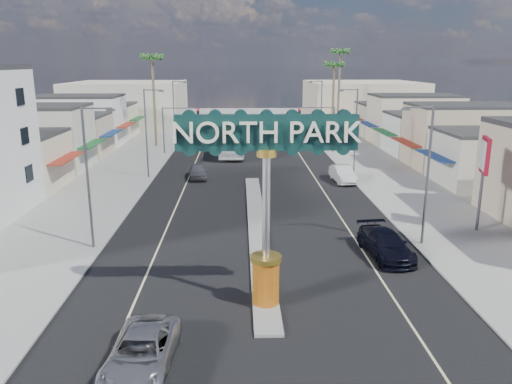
{
  "coord_description": "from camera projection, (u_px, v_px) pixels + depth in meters",
  "views": [
    {
      "loc": [
        -1.21,
        -20.23,
        11.56
      ],
      "look_at": [
        -0.22,
        9.77,
        3.73
      ],
      "focal_mm": 35.0,
      "sensor_mm": 36.0,
      "label": 1
    }
  ],
  "objects": [
    {
      "name": "car_parked_right",
      "position": [
        343.0,
        174.0,
        49.5
      ],
      "size": [
        2.03,
        4.98,
        1.61
      ],
      "primitive_type": "imported",
      "rotation": [
        0.0,
        0.0,
        0.07
      ],
      "color": "silver",
      "rests_on": "ground"
    },
    {
      "name": "median_island",
      "position": [
        257.0,
        226.0,
        36.04
      ],
      "size": [
        1.3,
        30.0,
        0.16
      ],
      "primitive_type": "cube",
      "color": "gray",
      "rests_on": "ground"
    },
    {
      "name": "traffic_signal_right",
      "position": [
        320.0,
        120.0,
        64.28
      ],
      "size": [
        5.09,
        0.45,
        6.0
      ],
      "color": "#47474C",
      "rests_on": "ground"
    },
    {
      "name": "car_parked_left",
      "position": [
        198.0,
        171.0,
        51.04
      ],
      "size": [
        2.14,
        4.51,
        1.49
      ],
      "primitive_type": "imported",
      "rotation": [
        0.0,
        0.0,
        0.09
      ],
      "color": "slate",
      "rests_on": "ground"
    },
    {
      "name": "ground",
      "position": [
        252.0,
        177.0,
        51.54
      ],
      "size": [
        160.0,
        160.0,
        0.0
      ],
      "primitive_type": "plane",
      "color": "gray",
      "rests_on": "ground"
    },
    {
      "name": "streetlight_r_near",
      "position": [
        426.0,
        169.0,
        31.25
      ],
      "size": [
        2.03,
        0.22,
        9.0
      ],
      "color": "#47474C",
      "rests_on": "ground"
    },
    {
      "name": "bank_pylon_sign",
      "position": [
        484.0,
        161.0,
        33.77
      ],
      "size": [
        0.81,
        2.04,
        6.57
      ],
      "rotation": [
        0.0,
        0.0,
        -0.28
      ],
      "color": "#47474C",
      "rests_on": "sidewalk_right"
    },
    {
      "name": "suv_left",
      "position": [
        141.0,
        352.0,
        19.21
      ],
      "size": [
        2.7,
        5.35,
        1.45
      ],
      "primitive_type": "imported",
      "rotation": [
        0.0,
        0.0,
        -0.06
      ],
      "color": "#9E9DA2",
      "rests_on": "ground"
    },
    {
      "name": "sidewalk_left",
      "position": [
        115.0,
        178.0,
        51.08
      ],
      "size": [
        8.0,
        120.0,
        0.12
      ],
      "primitive_type": "cube",
      "color": "gray",
      "rests_on": "ground"
    },
    {
      "name": "suv_right",
      "position": [
        385.0,
        244.0,
        30.44
      ],
      "size": [
        2.8,
        5.65,
        1.58
      ],
      "primitive_type": "imported",
      "rotation": [
        0.0,
        0.0,
        0.11
      ],
      "color": "black",
      "rests_on": "ground"
    },
    {
      "name": "streetlight_r_mid",
      "position": [
        354.0,
        128.0,
        50.59
      ],
      "size": [
        2.03,
        0.22,
        9.0
      ],
      "color": "#47474C",
      "rests_on": "ground"
    },
    {
      "name": "streetlight_l_far",
      "position": [
        175.0,
        109.0,
        71.2
      ],
      "size": [
        2.03,
        0.22,
        9.0
      ],
      "color": "#47474C",
      "rests_on": "ground"
    },
    {
      "name": "palm_right_mid",
      "position": [
        334.0,
        69.0,
        74.41
      ],
      "size": [
        2.6,
        2.6,
        12.1
      ],
      "color": "brown",
      "rests_on": "ground"
    },
    {
      "name": "storefront_row_left",
      "position": [
        58.0,
        132.0,
        62.59
      ],
      "size": [
        12.0,
        42.0,
        6.0
      ],
      "primitive_type": "cube",
      "color": "beige",
      "rests_on": "ground"
    },
    {
      "name": "traffic_signal_left",
      "position": [
        177.0,
        121.0,
        63.7
      ],
      "size": [
        5.09,
        0.45,
        6.0
      ],
      "color": "#47474C",
      "rests_on": "ground"
    },
    {
      "name": "storefront_row_right",
      "position": [
        435.0,
        131.0,
        64.11
      ],
      "size": [
        12.0,
        42.0,
        6.0
      ],
      "primitive_type": "cube",
      "color": "#B7B29E",
      "rests_on": "ground"
    },
    {
      "name": "palm_right_far",
      "position": [
        340.0,
        57.0,
        79.83
      ],
      "size": [
        2.6,
        2.6,
        14.1
      ],
      "color": "brown",
      "rests_on": "ground"
    },
    {
      "name": "palm_left_far",
      "position": [
        152.0,
        63.0,
        67.56
      ],
      "size": [
        2.6,
        2.6,
        13.1
      ],
      "color": "brown",
      "rests_on": "ground"
    },
    {
      "name": "streetlight_l_near",
      "position": [
        90.0,
        171.0,
        30.58
      ],
      "size": [
        2.03,
        0.22,
        9.0
      ],
      "color": "#47474C",
      "rests_on": "ground"
    },
    {
      "name": "streetlight_l_mid",
      "position": [
        148.0,
        129.0,
        49.92
      ],
      "size": [
        2.03,
        0.22,
        9.0
      ],
      "color": "#47474C",
      "rests_on": "ground"
    },
    {
      "name": "streetlight_r_far",
      "position": [
        320.0,
        109.0,
        71.86
      ],
      "size": [
        2.03,
        0.22,
        9.0
      ],
      "color": "#47474C",
      "rests_on": "ground"
    },
    {
      "name": "city_bus",
      "position": [
        234.0,
        141.0,
        64.24
      ],
      "size": [
        3.41,
        12.57,
        3.47
      ],
      "primitive_type": "imported",
      "rotation": [
        0.0,
        0.0,
        -0.04
      ],
      "color": "silver",
      "rests_on": "ground"
    },
    {
      "name": "sidewalk_right",
      "position": [
        386.0,
        176.0,
        51.97
      ],
      "size": [
        8.0,
        120.0,
        0.12
      ],
      "primitive_type": "cube",
      "color": "gray",
      "rests_on": "ground"
    },
    {
      "name": "backdrop_far_left",
      "position": [
        128.0,
        104.0,
        93.34
      ],
      "size": [
        20.0,
        20.0,
        8.0
      ],
      "primitive_type": "cube",
      "color": "#B7B29E",
      "rests_on": "ground"
    },
    {
      "name": "backdrop_far_right",
      "position": [
        361.0,
        103.0,
        94.74
      ],
      "size": [
        20.0,
        20.0,
        8.0
      ],
      "primitive_type": "cube",
      "color": "beige",
      "rests_on": "ground"
    },
    {
      "name": "gateway_sign",
      "position": [
        266.0,
        188.0,
        22.94
      ],
      "size": [
        8.2,
        1.5,
        9.15
      ],
      "color": "#B93A0E",
      "rests_on": "median_island"
    },
    {
      "name": "road",
      "position": [
        252.0,
        177.0,
        51.53
      ],
      "size": [
        20.0,
        120.0,
        0.01
      ],
      "primitive_type": "cube",
      "color": "black",
      "rests_on": "ground"
    }
  ]
}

